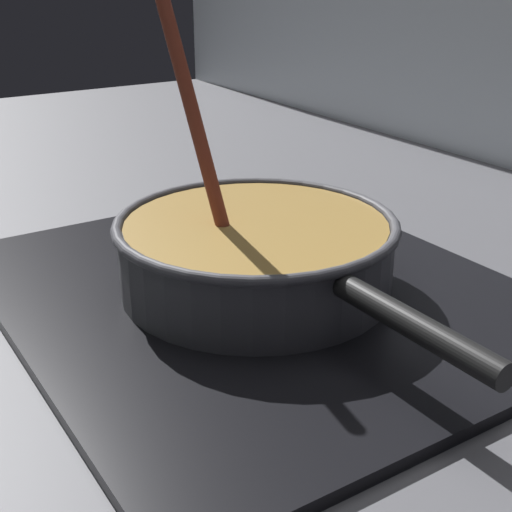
% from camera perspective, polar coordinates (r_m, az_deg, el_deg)
% --- Properties ---
extents(ground, '(2.40, 1.60, 0.04)m').
position_cam_1_polar(ground, '(0.73, -14.26, -6.01)').
color(ground, '#4C4C51').
extents(hob_plate, '(0.56, 0.48, 0.01)m').
position_cam_1_polar(hob_plate, '(0.73, -0.00, -2.96)').
color(hob_plate, black).
rests_on(hob_plate, ground).
extents(burner_ring, '(0.17, 0.17, 0.01)m').
position_cam_1_polar(burner_ring, '(0.73, -0.00, -2.25)').
color(burner_ring, '#592D0C').
rests_on(burner_ring, hob_plate).
extents(spare_burner, '(0.13, 0.13, 0.01)m').
position_cam_1_polar(spare_burner, '(0.87, -6.30, 1.89)').
color(spare_burner, '#262628').
rests_on(spare_burner, hob_plate).
extents(cooking_pan, '(0.45, 0.28, 0.32)m').
position_cam_1_polar(cooking_pan, '(0.71, 0.05, 0.37)').
color(cooking_pan, '#38383D').
rests_on(cooking_pan, hob_plate).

